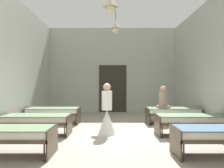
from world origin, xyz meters
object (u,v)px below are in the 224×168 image
at_px(bed_left_row_2, 52,112).
at_px(nurse_near_aisle, 106,116).
at_px(bed_right_row_1, 189,119).
at_px(patient_seated_primary, 162,100).
at_px(bed_right_row_0, 220,134).
at_px(bed_left_row_1, 35,120).
at_px(bed_left_row_0, 5,134).
at_px(bed_right_row_2, 171,111).

xyz_separation_m(bed_left_row_2, nurse_near_aisle, (2.00, -1.81, 0.09)).
bearing_deg(bed_right_row_1, patient_seated_primary, 100.51).
height_order(bed_right_row_0, patient_seated_primary, patient_seated_primary).
bearing_deg(bed_left_row_1, bed_right_row_0, -23.53).
bearing_deg(bed_right_row_1, nurse_near_aisle, 177.76).
distance_m(bed_left_row_0, bed_right_row_0, 4.36).
xyz_separation_m(bed_right_row_0, patient_seated_primary, (-0.35, 3.79, 0.43)).
distance_m(bed_right_row_1, patient_seated_primary, 1.97).
height_order(bed_right_row_0, bed_left_row_2, same).
relative_size(bed_right_row_2, nurse_near_aisle, 1.28).
height_order(bed_left_row_0, patient_seated_primary, patient_seated_primary).
height_order(bed_right_row_1, patient_seated_primary, patient_seated_primary).
bearing_deg(bed_left_row_2, patient_seated_primary, -0.19).
distance_m(nurse_near_aisle, patient_seated_primary, 2.72).
bearing_deg(bed_left_row_0, bed_left_row_2, 90.00).
bearing_deg(patient_seated_primary, bed_right_row_0, -84.72).
distance_m(bed_right_row_0, bed_left_row_2, 5.79).
height_order(bed_left_row_1, bed_right_row_2, same).
distance_m(bed_left_row_2, bed_right_row_2, 4.36).
bearing_deg(bed_left_row_1, patient_seated_primary, 25.18).
relative_size(nurse_near_aisle, patient_seated_primary, 1.86).
xyz_separation_m(bed_left_row_0, nurse_near_aisle, (2.00, 1.99, 0.09)).
bearing_deg(bed_right_row_0, bed_right_row_1, 90.00).
relative_size(bed_left_row_2, nurse_near_aisle, 1.28).
relative_size(bed_right_row_0, bed_right_row_1, 1.00).
bearing_deg(bed_left_row_2, bed_right_row_1, -23.53).
xyz_separation_m(nurse_near_aisle, patient_seated_primary, (2.02, 1.79, 0.34)).
bearing_deg(bed_right_row_1, bed_right_row_2, 90.00).
relative_size(bed_right_row_0, patient_seated_primary, 2.38).
bearing_deg(bed_right_row_2, bed_right_row_0, -90.00).
height_order(bed_right_row_0, nurse_near_aisle, nurse_near_aisle).
bearing_deg(patient_seated_primary, nurse_near_aisle, -138.34).
height_order(bed_right_row_2, nurse_near_aisle, nurse_near_aisle).
relative_size(bed_left_row_1, nurse_near_aisle, 1.28).
distance_m(bed_right_row_1, nurse_near_aisle, 2.37).
xyz_separation_m(bed_left_row_1, patient_seated_primary, (4.01, 1.89, 0.43)).
bearing_deg(bed_left_row_2, bed_right_row_2, 0.00).
relative_size(bed_right_row_1, bed_left_row_2, 1.00).
height_order(bed_left_row_1, bed_right_row_1, same).
distance_m(bed_right_row_1, bed_right_row_2, 1.90).
bearing_deg(bed_right_row_2, bed_left_row_2, 180.00).
bearing_deg(nurse_near_aisle, patient_seated_primary, -139.61).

